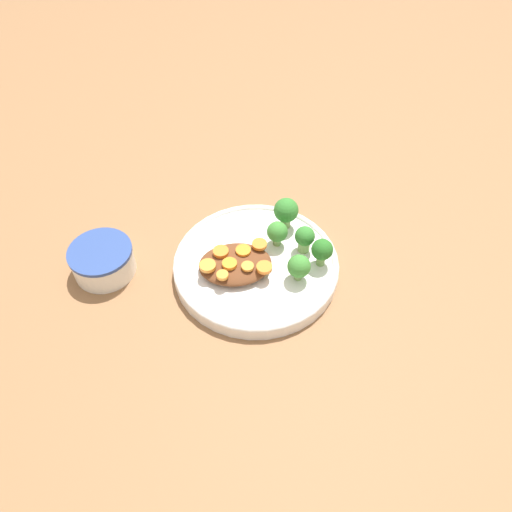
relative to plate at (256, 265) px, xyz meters
name	(u,v)px	position (x,y,z in m)	size (l,w,h in m)	color
ground_plane	(256,270)	(0.00, 0.00, -0.01)	(4.00, 4.00, 0.00)	#8C603D
plate	(256,265)	(0.00, 0.00, 0.00)	(0.27, 0.27, 0.03)	white
dip_bowl	(102,259)	(-0.24, 0.03, 0.01)	(0.10, 0.10, 0.05)	white
stew_mound	(235,264)	(-0.03, -0.01, 0.02)	(0.12, 0.09, 0.02)	brown
broccoli_floret_0	(299,267)	(0.06, -0.04, 0.03)	(0.04, 0.04, 0.05)	#759E51
broccoli_floret_1	(305,238)	(0.08, 0.02, 0.04)	(0.03, 0.03, 0.05)	#7FA85B
broccoli_floret_2	(286,211)	(0.06, 0.08, 0.04)	(0.04, 0.04, 0.06)	#759E51
broccoli_floret_3	(322,250)	(0.10, -0.01, 0.04)	(0.03, 0.03, 0.05)	#759E51
broccoli_floret_4	(277,232)	(0.04, 0.04, 0.03)	(0.03, 0.03, 0.05)	#759E51
carrot_slice_0	(259,244)	(0.01, 0.02, 0.03)	(0.02, 0.02, 0.01)	orange
carrot_slice_1	(248,266)	(-0.02, -0.03, 0.03)	(0.02, 0.02, 0.00)	orange
carrot_slice_2	(243,250)	(-0.02, 0.01, 0.03)	(0.02, 0.02, 0.00)	orange
carrot_slice_3	(221,252)	(-0.05, 0.01, 0.03)	(0.02, 0.02, 0.01)	orange
carrot_slice_4	(208,266)	(-0.08, -0.02, 0.03)	(0.03, 0.03, 0.01)	orange
carrot_slice_5	(264,267)	(0.01, -0.03, 0.03)	(0.02, 0.02, 0.01)	orange
carrot_slice_6	(222,275)	(-0.06, -0.04, 0.03)	(0.02, 0.02, 0.01)	orange
carrot_slice_7	(230,264)	(-0.04, -0.02, 0.03)	(0.02, 0.02, 0.01)	orange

